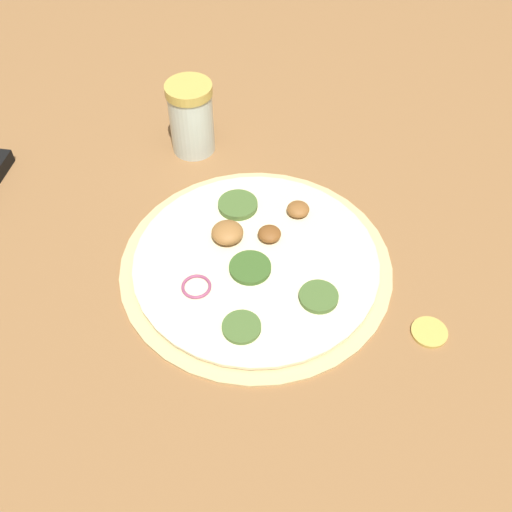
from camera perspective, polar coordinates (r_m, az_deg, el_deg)
The scene contains 4 objects.
ground_plane at distance 0.66m, azimuth 0.00°, elevation -0.91°, with size 3.00×3.00×0.00m, color olive.
pizza at distance 0.66m, azimuth -0.02°, elevation -0.49°, with size 0.30×0.30×0.03m.
spice_jar at distance 0.78m, azimuth -6.18°, elevation 12.96°, with size 0.06×0.06×0.10m.
loose_cap at distance 0.63m, azimuth 16.21°, elevation -6.89°, with size 0.04×0.04×0.01m.
Camera 1 is at (0.42, -0.06, 0.51)m, focal length 42.00 mm.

